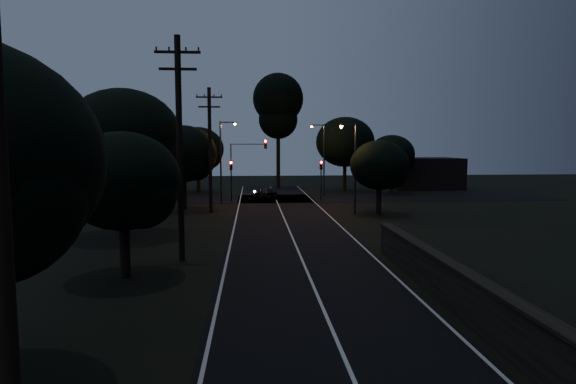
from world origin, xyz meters
TOP-DOWN VIEW (x-y plane):
  - road_surface at (0.00, 31.12)m, footprint 60.00×70.00m
  - utility_pole_mid at (-6.00, 15.00)m, footprint 2.20×0.30m
  - utility_pole_far at (-6.00, 32.00)m, footprint 2.20×0.30m
  - tree_left_b at (-7.82, 11.90)m, footprint 4.99×4.99m
  - tree_left_c at (-10.24, 21.85)m, footprint 7.33×7.33m
  - tree_left_d at (-8.29, 33.88)m, footprint 5.88×5.88m
  - tree_far_nw at (-8.78, 49.87)m, footprint 6.22×6.22m
  - tree_far_w at (-13.74, 45.85)m, footprint 7.39×7.39m
  - tree_far_ne at (9.26, 49.85)m, footprint 7.24×7.24m
  - tree_far_e at (14.19, 46.89)m, footprint 5.44×5.44m
  - tree_right_a at (8.17, 29.90)m, footprint 4.82×4.82m
  - tall_pine at (1.00, 55.00)m, footprint 6.64×6.64m
  - building_left at (-20.00, 52.00)m, footprint 10.00×8.00m
  - building_right at (20.00, 53.00)m, footprint 9.00×7.00m
  - signal_left at (-4.60, 39.99)m, footprint 0.28×0.35m
  - signal_right at (4.60, 39.99)m, footprint 0.28×0.35m
  - signal_mast at (-2.91, 39.99)m, footprint 3.70×0.35m
  - streetlight_a at (-5.31, 38.00)m, footprint 1.66×0.26m
  - streetlight_b at (5.31, 44.00)m, footprint 1.66×0.26m
  - streetlight_c at (5.83, 30.00)m, footprint 1.46×0.26m
  - car at (-1.06, 41.97)m, footprint 2.70×4.03m

SIDE VIEW (x-z plane):
  - road_surface at x=0.00m, z-range 0.00..0.03m
  - car at x=-1.06m, z-range 0.00..1.27m
  - building_right at x=20.00m, z-range 0.00..4.00m
  - building_left at x=-20.00m, z-range 0.00..4.40m
  - signal_left at x=-4.60m, z-range 0.79..4.89m
  - signal_right at x=4.60m, z-range 0.79..4.89m
  - tree_right_a at x=8.17m, z-range 0.91..7.04m
  - tree_left_b at x=-7.82m, z-range 0.94..7.28m
  - signal_mast at x=-2.91m, z-range 1.21..7.46m
  - streetlight_c at x=5.83m, z-range 0.60..8.10m
  - tree_far_e at x=14.19m, z-range 1.02..7.92m
  - streetlight_a at x=-5.31m, z-range 0.64..8.64m
  - streetlight_b at x=5.31m, z-range 0.64..8.64m
  - tree_left_d at x=-8.29m, z-range 1.10..8.57m
  - tree_far_nw at x=-8.78m, z-range 1.16..9.05m
  - utility_pole_far at x=-6.00m, z-range 0.23..10.73m
  - utility_pole_mid at x=-6.00m, z-range 0.24..11.24m
  - tree_far_ne at x=9.26m, z-range 1.35..10.50m
  - tree_left_c at x=-10.24m, z-range 1.36..10.62m
  - tree_far_w at x=-13.74m, z-range 1.41..10.83m
  - tall_pine at x=1.00m, z-range 3.34..18.44m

